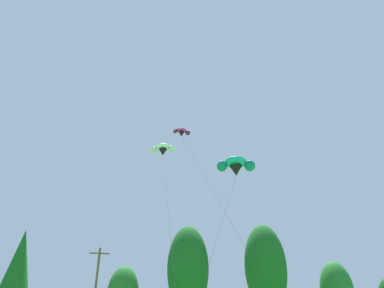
# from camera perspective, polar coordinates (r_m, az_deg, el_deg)

# --- Properties ---
(treeline_tree_c) EXTENTS (4.49, 4.49, 13.15)m
(treeline_tree_c) POSITION_cam_1_polar(r_m,az_deg,el_deg) (51.42, -26.70, -17.83)
(treeline_tree_c) COLOR #472D19
(treeline_tree_c) RESTS_ON ground_plane
(treeline_tree_e) EXTENTS (5.77, 5.77, 14.71)m
(treeline_tree_e) POSITION_cam_1_polar(r_m,az_deg,el_deg) (51.18, -0.67, -19.69)
(treeline_tree_e) COLOR #472D19
(treeline_tree_e) RESTS_ON ground_plane
(treeline_tree_f) EXTENTS (5.89, 5.89, 15.14)m
(treeline_tree_f) POSITION_cam_1_polar(r_m,az_deg,el_deg) (53.14, 11.98, -19.14)
(treeline_tree_f) COLOR #472D19
(treeline_tree_f) RESTS_ON ground_plane
(parafoil_kite_high_white) EXTENTS (3.35, 20.89, 20.13)m
(parafoil_kite_high_white) POSITION_cam_1_polar(r_m,az_deg,el_deg) (41.42, -4.82, -0.86)
(parafoil_kite_high_white) COLOR white
(parafoil_kite_mid_magenta) EXTENTS (4.34, 17.33, 22.06)m
(parafoil_kite_mid_magenta) POSITION_cam_1_polar(r_m,az_deg,el_deg) (42.74, -1.70, 1.94)
(parafoil_kite_mid_magenta) COLOR #D12893
(parafoil_kite_far_teal) EXTENTS (8.41, 10.28, 14.28)m
(parafoil_kite_far_teal) POSITION_cam_1_polar(r_m,az_deg,el_deg) (30.72, 7.21, -3.64)
(parafoil_kite_far_teal) COLOR teal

